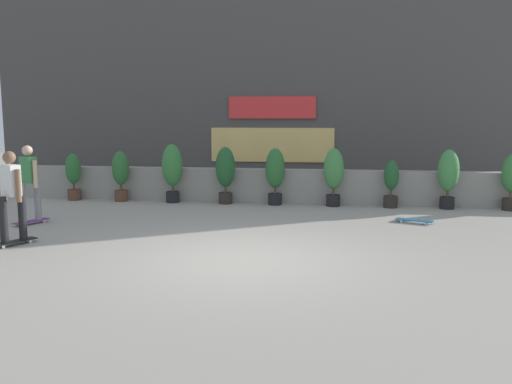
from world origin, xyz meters
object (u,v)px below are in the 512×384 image
Objects in this scene: potted_plant_4 at (275,172)px; potted_plant_0 at (73,174)px; potted_plant_1 at (121,173)px; potted_plant_7 at (448,174)px; potted_plant_5 at (334,173)px; skateboard_near_camera at (414,220)px; potted_plant_6 at (391,182)px; skater_by_wall_right at (29,181)px; skater_by_wall_left at (11,193)px; potted_plant_3 at (225,171)px; potted_plant_2 at (172,168)px; potted_plant_8 at (511,178)px.

potted_plant_0 is at bearing 180.00° from potted_plant_4.
potted_plant_1 is 4.25m from potted_plant_4.
potted_plant_7 is (4.36, -0.00, 0.01)m from potted_plant_4.
potted_plant_5 is 2.81m from skateboard_near_camera.
potted_plant_7 reaches higher than potted_plant_0.
potted_plant_0 reaches higher than potted_plant_6.
skater_by_wall_right reaches higher than skateboard_near_camera.
potted_plant_1 is at bearing 90.97° from skater_by_wall_left.
potted_plant_7 is at bearing -0.00° from potted_plant_4.
potted_plant_1 is at bearing 180.00° from potted_plant_3.
skater_by_wall_right is (-3.60, -3.33, 0.06)m from potted_plant_3.
potted_plant_6 reaches higher than skateboard_near_camera.
potted_plant_0 is 0.76× the size of skater_by_wall_left.
potted_plant_5 is at bearing 0.00° from potted_plant_3.
potted_plant_0 is 9.15m from skateboard_near_camera.
potted_plant_2 reaches higher than potted_plant_6.
skater_by_wall_right is at bearing -145.89° from potted_plant_4.
skater_by_wall_right is (-4.92, -3.33, 0.08)m from potted_plant_4.
potted_plant_0 is 1.07× the size of potted_plant_6.
potted_plant_7 reaches higher than potted_plant_6.
skater_by_wall_right is at bearing -152.63° from potted_plant_5.
potted_plant_3 is 7.18m from potted_plant_8.
potted_plant_7 is 9.96m from skater_by_wall_left.
potted_plant_1 is 0.87× the size of potted_plant_2.
potted_plant_8 is at bearing 0.00° from potted_plant_0.
potted_plant_4 is 0.88× the size of skater_by_wall_right.
potted_plant_6 is at bearing 0.00° from potted_plant_1.
potted_plant_7 is 0.88× the size of skater_by_wall_left.
potted_plant_1 is at bearing 78.55° from skater_by_wall_right.
potted_plant_6 is at bearing 98.71° from skateboard_near_camera.
potted_plant_3 is 1.01× the size of potted_plant_7.
potted_plant_1 is 0.81× the size of skater_by_wall_left.
potted_plant_5 reaches higher than potted_plant_0.
potted_plant_3 is at bearing -0.00° from potted_plant_1.
potted_plant_2 is 6.45m from skateboard_near_camera.
potted_plant_7 reaches higher than skateboard_near_camera.
potted_plant_0 is 9.98m from potted_plant_7.
potted_plant_2 is 1.05× the size of potted_plant_5.
skater_by_wall_left is (-10.01, -5.16, 0.15)m from potted_plant_8.
potted_plant_7 is at bearing -0.00° from potted_plant_5.
potted_plant_5 is 0.89× the size of skater_by_wall_left.
potted_plant_2 is 1.13× the size of potted_plant_8.
potted_plant_5 is (4.30, 0.00, -0.05)m from potted_plant_2.
potted_plant_7 is 2.43m from skateboard_near_camera.
potted_plant_3 is 5.68m from potted_plant_7.
potted_plant_4 is at bearing 0.00° from potted_plant_3.
potted_plant_2 is 7.14m from potted_plant_7.
potted_plant_8 is at bearing 27.26° from skater_by_wall_left.
skater_by_wall_right is (-10.77, -3.33, 0.15)m from potted_plant_8.
potted_plant_5 is at bearing 131.04° from skateboard_near_camera.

